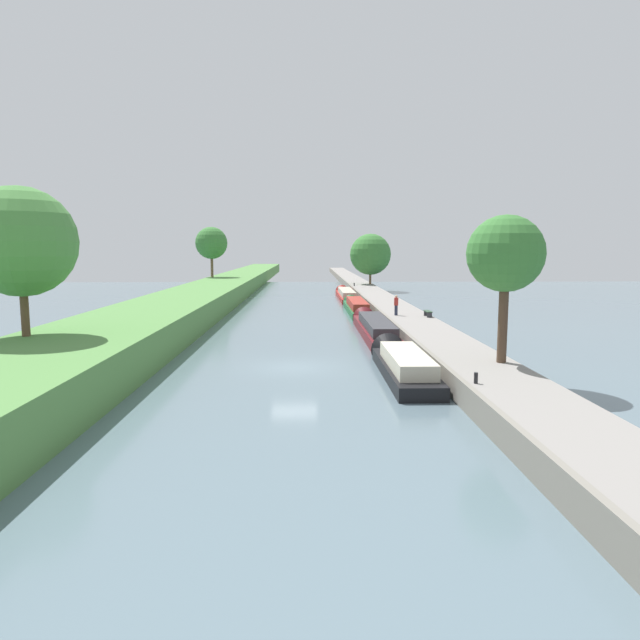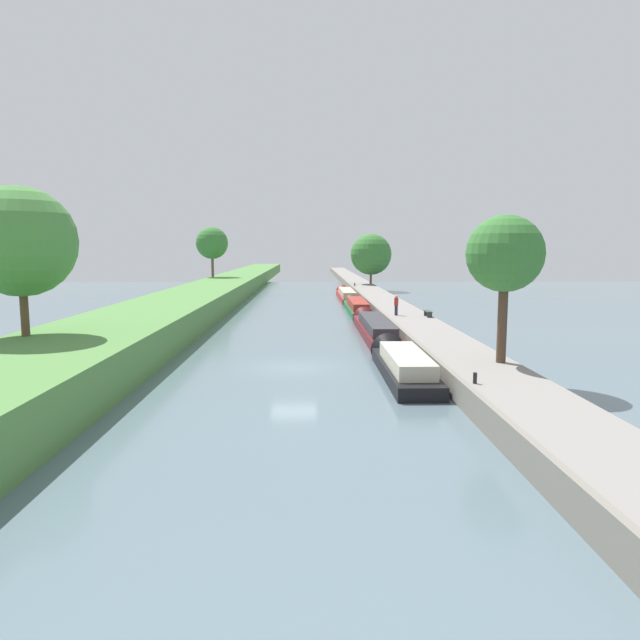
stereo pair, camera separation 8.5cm
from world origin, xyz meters
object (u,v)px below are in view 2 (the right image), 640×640
(narrowboat_green, at_px, (356,307))
(narrowboat_red, at_px, (346,294))
(narrowboat_black, at_px, (401,363))
(mooring_bollard_far, at_px, (355,284))
(mooring_bollard_near, at_px, (475,378))
(narrowboat_maroon, at_px, (374,327))
(park_bench, at_px, (428,312))
(person_walking, at_px, (396,305))

(narrowboat_green, distance_m, narrowboat_red, 16.16)
(narrowboat_black, xyz_separation_m, mooring_bollard_far, (1.88, 52.93, 0.75))
(narrowboat_green, height_order, mooring_bollard_near, mooring_bollard_near)
(narrowboat_black, distance_m, narrowboat_red, 44.96)
(narrowboat_black, xyz_separation_m, narrowboat_green, (0.08, 28.80, 0.01))
(narrowboat_red, bearing_deg, narrowboat_black, -90.14)
(narrowboat_maroon, relative_size, narrowboat_red, 0.94)
(narrowboat_black, height_order, narrowboat_green, narrowboat_black)
(narrowboat_maroon, distance_m, mooring_bollard_far, 39.63)
(narrowboat_maroon, relative_size, mooring_bollard_near, 35.31)
(narrowboat_green, relative_size, mooring_bollard_far, 32.06)
(narrowboat_maroon, bearing_deg, park_bench, 28.20)
(person_walking, height_order, park_bench, person_walking)
(narrowboat_black, bearing_deg, narrowboat_red, 89.86)
(mooring_bollard_near, bearing_deg, narrowboat_red, 91.96)
(mooring_bollard_far, bearing_deg, person_walking, -89.31)
(narrowboat_green, bearing_deg, mooring_bollard_far, 85.73)
(narrowboat_green, relative_size, mooring_bollard_near, 32.06)
(narrowboat_red, xyz_separation_m, mooring_bollard_near, (1.77, -51.59, 0.79))
(narrowboat_black, height_order, narrowboat_red, narrowboat_black)
(narrowboat_green, height_order, narrowboat_red, narrowboat_green)
(narrowboat_black, xyz_separation_m, person_walking, (2.31, 16.79, 1.40))
(narrowboat_maroon, bearing_deg, mooring_bollard_near, -84.96)
(narrowboat_maroon, relative_size, mooring_bollard_far, 35.31)
(narrowboat_maroon, bearing_deg, narrowboat_red, 90.01)
(person_walking, bearing_deg, narrowboat_green, 100.55)
(narrowboat_black, height_order, person_walking, person_walking)
(park_bench, bearing_deg, narrowboat_red, 98.97)
(narrowboat_red, relative_size, mooring_bollard_near, 37.54)
(narrowboat_maroon, height_order, mooring_bollard_near, mooring_bollard_near)
(mooring_bollard_near, distance_m, mooring_bollard_far, 59.56)
(mooring_bollard_near, bearing_deg, park_bench, 82.80)
(narrowboat_black, height_order, mooring_bollard_far, mooring_bollard_far)
(mooring_bollard_near, relative_size, mooring_bollard_far, 1.00)
(mooring_bollard_far, bearing_deg, narrowboat_maroon, -92.55)
(narrowboat_black, distance_m, narrowboat_maroon, 13.35)
(narrowboat_maroon, height_order, park_bench, park_bench)
(narrowboat_maroon, distance_m, narrowboat_green, 15.45)
(narrowboat_maroon, height_order, narrowboat_red, narrowboat_maroon)
(person_walking, distance_m, park_bench, 2.65)
(narrowboat_red, distance_m, mooring_bollard_near, 51.63)
(narrowboat_maroon, distance_m, person_walking, 4.31)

